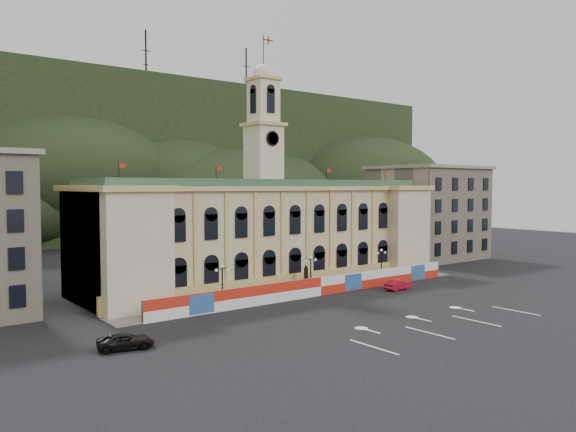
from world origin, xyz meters
TOP-DOWN VIEW (x-y plane):
  - ground at (0.00, 0.00)m, footprint 260.00×260.00m
  - lane_markings at (0.00, -5.00)m, footprint 26.00×10.00m
  - hill_ridge at (0.03, 121.99)m, footprint 230.00×80.00m
  - city_hall at (0.00, 27.63)m, footprint 56.20×17.60m
  - side_building_right at (43.00, 30.93)m, footprint 21.00×17.00m
  - hoarding_fence at (0.06, 15.07)m, footprint 50.00×0.44m
  - pavement at (0.00, 17.75)m, footprint 56.00×5.50m
  - statue at (0.00, 18.00)m, footprint 1.40×1.40m
  - lamp_left at (-14.00, 17.00)m, footprint 1.96×0.44m
  - lamp_center at (0.00, 17.00)m, footprint 1.96×0.44m
  - lamp_right at (14.00, 17.00)m, footprint 1.96×0.44m
  - red_sedan at (11.44, 11.46)m, footprint 2.19×4.70m
  - black_suv at (-30.00, 7.24)m, footprint 4.69×6.13m

SIDE VIEW (x-z plane):
  - ground at x=0.00m, z-range 0.00..0.00m
  - lane_markings at x=0.00m, z-range -0.01..0.01m
  - pavement at x=0.00m, z-range 0.00..0.16m
  - black_suv at x=-30.00m, z-range 0.00..1.40m
  - red_sedan at x=11.44m, z-range 0.00..1.48m
  - statue at x=0.00m, z-range -0.67..3.05m
  - hoarding_fence at x=0.06m, z-range 0.00..2.50m
  - lamp_left at x=-14.00m, z-range 0.50..5.65m
  - lamp_center at x=0.00m, z-range 0.50..5.65m
  - lamp_right at x=14.00m, z-range 0.50..5.65m
  - city_hall at x=0.00m, z-range -10.70..26.40m
  - side_building_right at x=43.00m, z-range 0.03..18.63m
  - hill_ridge at x=0.03m, z-range -12.52..51.48m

